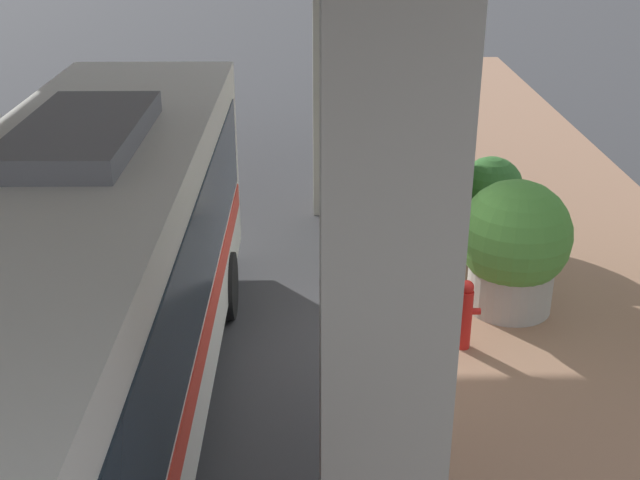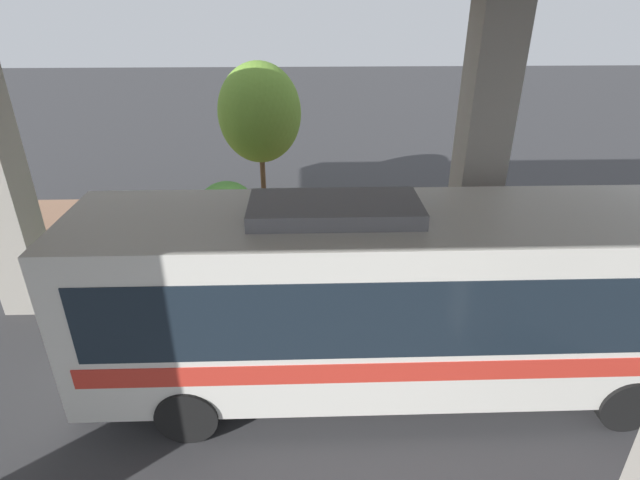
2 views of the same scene
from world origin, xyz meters
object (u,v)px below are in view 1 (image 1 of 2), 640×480
at_px(planter_front, 514,246).
at_px(fire_hydrant, 465,315).
at_px(planter_middle, 421,202).
at_px(planter_back, 490,200).
at_px(bus, 73,312).

bearing_deg(planter_front, fire_hydrant, 51.95).
height_order(planter_middle, planter_back, planter_middle).
bearing_deg(planter_middle, planter_back, -155.00).
bearing_deg(fire_hydrant, planter_front, -128.05).
height_order(bus, planter_middle, bus).
bearing_deg(planter_back, fire_hydrant, 73.57).
height_order(fire_hydrant, planter_middle, planter_middle).
relative_size(fire_hydrant, planter_back, 0.66).
relative_size(bus, planter_middle, 5.41).
xyz_separation_m(fire_hydrant, planter_back, (-1.08, -3.65, 0.26)).
height_order(bus, fire_hydrant, bus).
bearing_deg(planter_middle, bus, 52.35).
xyz_separation_m(planter_front, planter_middle, (1.11, -1.92, -0.04)).
distance_m(planter_front, planter_back, 2.54).
xyz_separation_m(planter_front, planter_back, (-0.19, -2.52, -0.25)).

